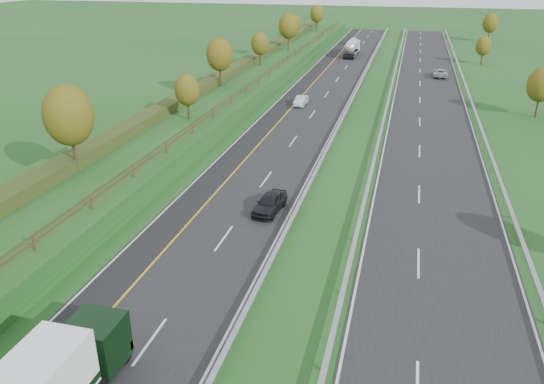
{
  "coord_description": "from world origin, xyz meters",
  "views": [
    {
      "loc": [
        13.38,
        -9.62,
        18.82
      ],
      "look_at": [
        3.8,
        27.42,
        2.2
      ],
      "focal_mm": 35.0,
      "sensor_mm": 36.0,
      "label": 1
    }
  ],
  "objects_px": {
    "car_dark_near": "(270,203)",
    "car_silver_mid": "(301,101)",
    "road_tanker": "(352,47)",
    "car_small_far": "(351,41)",
    "car_oncoming": "(440,73)"
  },
  "relations": [
    {
      "from": "road_tanker",
      "to": "car_dark_near",
      "type": "distance_m",
      "value": 81.03
    },
    {
      "from": "car_silver_mid",
      "to": "car_small_far",
      "type": "distance_m",
      "value": 63.56
    },
    {
      "from": "car_silver_mid",
      "to": "car_small_far",
      "type": "relative_size",
      "value": 0.83
    },
    {
      "from": "car_dark_near",
      "to": "car_oncoming",
      "type": "xyz_separation_m",
      "value": [
        15.31,
        61.39,
        -0.04
      ]
    },
    {
      "from": "car_dark_near",
      "to": "car_silver_mid",
      "type": "distance_m",
      "value": 35.48
    },
    {
      "from": "car_dark_near",
      "to": "car_silver_mid",
      "type": "relative_size",
      "value": 1.12
    },
    {
      "from": "road_tanker",
      "to": "car_small_far",
      "type": "xyz_separation_m",
      "value": [
        -2.2,
        17.76,
        -1.12
      ]
    },
    {
      "from": "car_silver_mid",
      "to": "road_tanker",
      "type": "bearing_deg",
      "value": 89.3
    },
    {
      "from": "road_tanker",
      "to": "car_silver_mid",
      "type": "height_order",
      "value": "road_tanker"
    },
    {
      "from": "car_dark_near",
      "to": "car_oncoming",
      "type": "distance_m",
      "value": 63.27
    },
    {
      "from": "car_small_far",
      "to": "car_silver_mid",
      "type": "bearing_deg",
      "value": -91.74
    },
    {
      "from": "car_dark_near",
      "to": "car_silver_mid",
      "type": "bearing_deg",
      "value": 104.17
    },
    {
      "from": "car_small_far",
      "to": "car_dark_near",
      "type": "bearing_deg",
      "value": -89.16
    },
    {
      "from": "car_dark_near",
      "to": "car_small_far",
      "type": "distance_m",
      "value": 98.86
    },
    {
      "from": "car_silver_mid",
      "to": "car_oncoming",
      "type": "xyz_separation_m",
      "value": [
        19.95,
        26.21,
        0.07
      ]
    }
  ]
}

